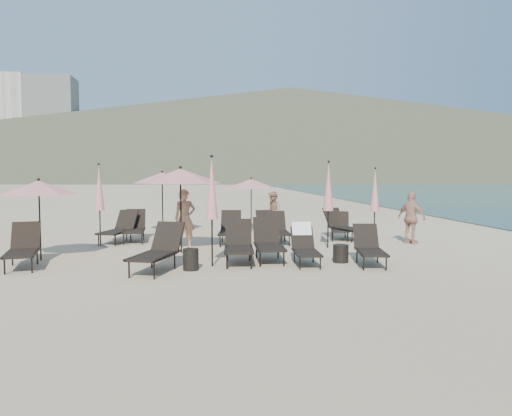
{
  "coord_description": "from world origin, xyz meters",
  "views": [
    {
      "loc": [
        -1.79,
        -11.84,
        2.23
      ],
      "look_at": [
        0.14,
        3.5,
        1.1
      ],
      "focal_mm": 35.0,
      "sensor_mm": 36.0,
      "label": 1
    }
  ],
  "objects": [
    {
      "name": "lounger_3",
      "position": [
        0.07,
        0.45,
        0.48
      ],
      "size": [
        0.76,
        1.82,
        1.03
      ],
      "rotation": [
        0.0,
        0.0,
        -0.05
      ],
      "color": "black",
      "rests_on": "ground"
    },
    {
      "name": "umbrella_open_2",
      "position": [
        -2.89,
        6.35,
        2.01
      ],
      "size": [
        2.11,
        2.11,
        2.27
      ],
      "color": "black",
      "rests_on": "ground"
    },
    {
      "name": "lounger_4",
      "position": [
        0.88,
        -0.11,
        0.46
      ],
      "size": [
        0.66,
        1.57,
        0.96
      ],
      "rotation": [
        0.0,
        0.0,
        -0.06
      ],
      "color": "black",
      "rests_on": "ground"
    },
    {
      "name": "beachgoer_c",
      "position": [
        4.88,
        2.74,
        0.81
      ],
      "size": [
        0.83,
        1.01,
        1.61
      ],
      "primitive_type": "imported",
      "rotation": [
        0.0,
        0.0,
        2.13
      ],
      "color": "tan",
      "rests_on": "ground"
    },
    {
      "name": "umbrella_closed_2",
      "position": [
        -4.61,
        3.68,
        1.73
      ],
      "size": [
        0.29,
        0.29,
        2.49
      ],
      "color": "black",
      "rests_on": "ground"
    },
    {
      "name": "umbrella_closed_1",
      "position": [
        3.75,
        2.9,
        1.65
      ],
      "size": [
        0.28,
        0.28,
        2.37
      ],
      "color": "black",
      "rests_on": "ground"
    },
    {
      "name": "beachgoer_b",
      "position": [
        1.04,
        5.81,
        0.76
      ],
      "size": [
        0.6,
        0.76,
        1.52
      ],
      "primitive_type": "imported",
      "rotation": [
        0.0,
        0.0,
        -1.54
      ],
      "color": "#AD7B59",
      "rests_on": "ground"
    },
    {
      "name": "umbrella_open_3",
      "position": [
        0.34,
        6.52,
        1.79
      ],
      "size": [
        1.88,
        1.88,
        2.02
      ],
      "color": "black",
      "rests_on": "ground"
    },
    {
      "name": "lounger_5",
      "position": [
        2.39,
        -0.42,
        0.43
      ],
      "size": [
        0.87,
        1.68,
        0.92
      ],
      "rotation": [
        0.0,
        0.0,
        -0.17
      ],
      "color": "black",
      "rests_on": "ground"
    },
    {
      "name": "lounger_2",
      "position": [
        -0.7,
        0.21,
        0.47
      ],
      "size": [
        0.81,
        1.81,
        1.02
      ],
      "rotation": [
        0.0,
        0.0,
        -0.08
      ],
      "color": "black",
      "rests_on": "ground"
    },
    {
      "name": "umbrella_open_1",
      "position": [
        -2.13,
        1.92,
        2.11
      ],
      "size": [
        2.22,
        2.22,
        2.39
      ],
      "color": "black",
      "rests_on": "ground"
    },
    {
      "name": "lounger_0",
      "position": [
        -5.75,
        0.29,
        0.47
      ],
      "size": [
        0.97,
        1.83,
        1.0
      ],
      "rotation": [
        0.0,
        0.0,
        0.18
      ],
      "color": "black",
      "rests_on": "ground"
    },
    {
      "name": "ground",
      "position": [
        0.0,
        0.0,
        0.0
      ],
      "size": [
        800.0,
        800.0,
        0.0
      ],
      "primitive_type": "plane",
      "color": "#D6BA8C",
      "rests_on": "ground"
    },
    {
      "name": "lounger_1",
      "position": [
        -2.59,
        -0.56,
        0.49
      ],
      "size": [
        1.26,
        1.93,
        1.04
      ],
      "rotation": [
        0.0,
        0.0,
        -0.35
      ],
      "color": "black",
      "rests_on": "ground"
    },
    {
      "name": "side_table_0",
      "position": [
        -1.86,
        -0.57,
        0.24
      ],
      "size": [
        0.35,
        0.35,
        0.49
      ],
      "primitive_type": "cylinder",
      "color": "black",
      "rests_on": "ground"
    },
    {
      "name": "lounger_9",
      "position": [
        0.82,
        3.45,
        0.45
      ],
      "size": [
        0.71,
        1.69,
        0.95
      ],
      "rotation": [
        0.0,
        0.0,
        -0.05
      ],
      "color": "black",
      "rests_on": "ground"
    },
    {
      "name": "side_table_1",
      "position": [
        1.8,
        -0.05,
        0.22
      ],
      "size": [
        0.39,
        0.39,
        0.44
      ],
      "primitive_type": "cylinder",
      "color": "black",
      "rests_on": "ground"
    },
    {
      "name": "lounger_8",
      "position": [
        -0.66,
        3.55,
        0.46
      ],
      "size": [
        0.85,
        1.78,
        0.99
      ],
      "rotation": [
        0.0,
        0.0,
        -0.12
      ],
      "color": "black",
      "rests_on": "ground"
    },
    {
      "name": "umbrella_open_0",
      "position": [
        -5.61,
        1.17,
        1.83
      ],
      "size": [
        1.93,
        1.93,
        2.07
      ],
      "color": "black",
      "rests_on": "ground"
    },
    {
      "name": "hotel_skyline",
      "position": [
        -93.62,
        271.21,
        24.18
      ],
      "size": [
        109.0,
        82.0,
        55.0
      ],
      "color": "beige",
      "rests_on": "ground"
    },
    {
      "name": "lounger_11",
      "position": [
        3.03,
        4.09,
        0.41
      ],
      "size": [
        0.98,
        1.62,
        0.87
      ],
      "rotation": [
        0.0,
        0.0,
        -0.29
      ],
      "color": "black",
      "rests_on": "ground"
    },
    {
      "name": "lounger_6",
      "position": [
        -4.12,
        4.2,
        0.46
      ],
      "size": [
        1.16,
        1.82,
        0.98
      ],
      "rotation": [
        0.0,
        0.0,
        -0.32
      ],
      "color": "black",
      "rests_on": "ground"
    },
    {
      "name": "beachgoer_a",
      "position": [
        -2.04,
        2.77,
        0.86
      ],
      "size": [
        0.71,
        0.55,
        1.72
      ],
      "primitive_type": "imported",
      "rotation": [
        0.0,
        0.0,
        0.24
      ],
      "color": "tan",
      "rests_on": "ground"
    },
    {
      "name": "lounger_7",
      "position": [
        -3.67,
        4.42,
        0.46
      ],
      "size": [
        0.73,
        1.74,
        0.99
      ],
      "rotation": [
        0.0,
        0.0,
        0.05
      ],
      "color": "black",
      "rests_on": "ground"
    },
    {
      "name": "lounger_10",
      "position": [
        0.71,
        4.67,
        0.42
      ],
      "size": [
        0.74,
        1.61,
        0.9
      ],
      "rotation": [
        0.0,
        0.0,
        0.1
      ],
      "color": "black",
      "rests_on": "ground"
    },
    {
      "name": "lounger_12",
      "position": [
        3.14,
        4.07,
        0.47
      ],
      "size": [
        1.2,
        1.85,
        0.99
      ],
      "rotation": [
        0.0,
        0.0,
        0.34
      ],
      "color": "black",
      "rests_on": "ground"
    },
    {
      "name": "volcanic_headland",
      "position": [
        71.37,
        302.62,
        26.49
      ],
      "size": [
        690.0,
        690.0,
        55.0
      ],
      "color": "brown",
      "rests_on": "ground"
    },
    {
      "name": "umbrella_closed_3",
      "position": [
        2.11,
        2.28,
        1.78
      ],
      "size": [
        0.3,
        0.3,
        2.55
      ],
      "color": "black",
      "rests_on": "ground"
    },
    {
      "name": "umbrella_closed_0",
      "position": [
        -1.36,
        -0.18,
        1.83
      ],
      "size": [
        0.31,
        0.31,
        2.62
      ],
      "color": "black",
      "rests_on": "ground"
    }
  ]
}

